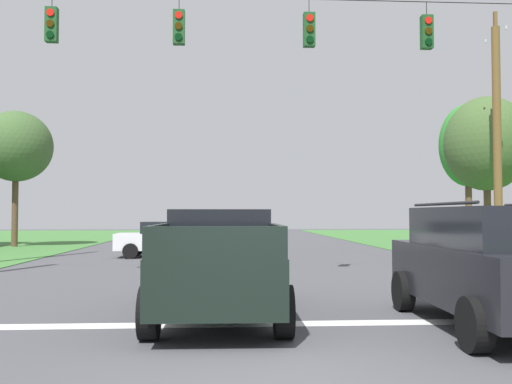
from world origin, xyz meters
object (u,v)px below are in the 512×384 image
Objects in this scene: overhead_signal_span at (235,111)px; tree_roadside_left at (486,144)px; tree_roadside_far_right at (16,147)px; distant_car_crossing_white at (167,239)px; tree_roadside_right at (468,146)px; pickup_truck at (220,263)px; utility_pole_mid_right at (497,141)px; suv_black at (492,263)px.

tree_roadside_left is at bearing 35.06° from overhead_signal_span.
tree_roadside_left is (22.74, -8.97, -0.80)m from tree_roadside_far_right.
distant_car_crossing_white is 0.54× the size of tree_roadside_right.
overhead_signal_span is 13.23m from tree_roadside_left.
utility_pole_mid_right reaches higher than pickup_truck.
suv_black is 0.61× the size of tree_roadside_right.
overhead_signal_span is at bearing 122.53° from suv_black.
overhead_signal_span reaches higher than suv_black.
distant_car_crossing_white is 14.19m from tree_roadside_left.
suv_black is at bearing -55.17° from tree_roadside_far_right.
tree_roadside_left reaches higher than suv_black.
tree_roadside_far_right reaches higher than suv_black.
tree_roadside_right is (3.82, 10.88, 1.18)m from utility_pole_mid_right.
tree_roadside_far_right is (-11.52, 21.57, 4.64)m from pickup_truck.
pickup_truck is at bearing -94.37° from overhead_signal_span.
utility_pole_mid_right is at bearing -110.31° from tree_roadside_left.
pickup_truck is 0.68× the size of tree_roadside_right.
tree_roadside_left is (10.83, 7.60, 0.12)m from overhead_signal_span.
suv_black is at bearing -113.45° from tree_roadside_right.
overhead_signal_span is 20.15m from tree_roadside_right.
tree_roadside_right is (13.38, 15.03, 0.96)m from overhead_signal_span.
utility_pole_mid_right reaches higher than tree_roadside_right.
utility_pole_mid_right is 11.59m from tree_roadside_right.
overhead_signal_span is 4.17× the size of distant_car_crossing_white.
pickup_truck is 17.30m from tree_roadside_left.
overhead_signal_span is at bearing -144.94° from tree_roadside_left.
suv_black is at bearing -115.75° from tree_roadside_left.
utility_pole_mid_right is 24.82m from tree_roadside_far_right.
tree_roadside_right is 7.90m from tree_roadside_left.
tree_roadside_left reaches higher than distant_car_crossing_white.
pickup_truck is 0.59× the size of utility_pole_mid_right.
suv_black is 23.81m from tree_roadside_right.
overhead_signal_span reaches higher than tree_roadside_right.
suv_black is 28.35m from tree_roadside_far_right.
utility_pole_mid_right reaches higher than tree_roadside_left.
utility_pole_mid_right is at bearing 42.63° from pickup_truck.
overhead_signal_span is 8.41m from suv_black.
utility_pole_mid_right is (9.56, 4.15, -0.22)m from overhead_signal_span.
tree_roadside_left is (6.75, 14.00, 3.75)m from suv_black.
tree_roadside_right is at bearing 20.75° from distant_car_crossing_white.
suv_black is at bearing -117.43° from utility_pole_mid_right.
utility_pole_mid_right is (12.26, -4.79, 3.68)m from distant_car_crossing_white.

